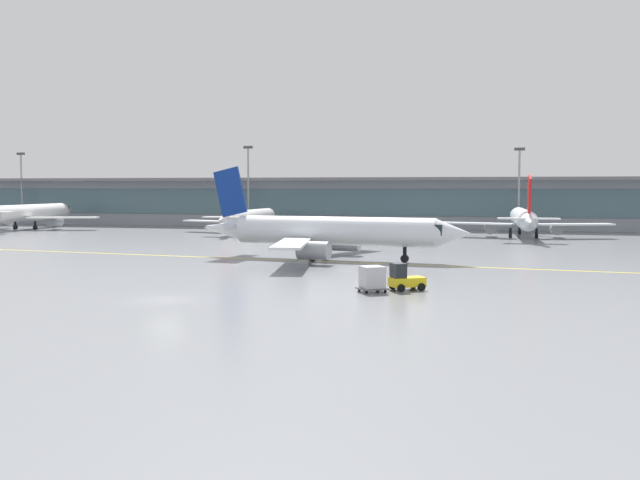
{
  "coord_description": "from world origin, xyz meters",
  "views": [
    {
      "loc": [
        22.68,
        -46.17,
        7.85
      ],
      "look_at": [
        6.62,
        18.08,
        3.0
      ],
      "focal_mm": 40.88,
      "sensor_mm": 36.0,
      "label": 1
    }
  ],
  "objects_px": {
    "taxiing_regional_jet": "(331,232)",
    "apron_light_mast_2": "(519,186)",
    "gate_airplane_0": "(29,213)",
    "baggage_tug": "(404,279)",
    "gate_airplane_1": "(249,218)",
    "cargo_dolly_lead": "(372,278)",
    "apron_light_mast_1": "(248,183)",
    "gate_airplane_2": "(523,219)",
    "apron_light_mast_0": "(22,185)"
  },
  "relations": [
    {
      "from": "taxiing_regional_jet",
      "to": "apron_light_mast_2",
      "type": "height_order",
      "value": "apron_light_mast_2"
    },
    {
      "from": "gate_airplane_0",
      "to": "baggage_tug",
      "type": "xyz_separation_m",
      "value": [
        77.96,
        -63.04,
        -2.1
      ]
    },
    {
      "from": "gate_airplane_0",
      "to": "taxiing_regional_jet",
      "type": "distance_m",
      "value": 79.22
    },
    {
      "from": "gate_airplane_1",
      "to": "apron_light_mast_2",
      "type": "xyz_separation_m",
      "value": [
        44.79,
        12.34,
        5.4
      ]
    },
    {
      "from": "baggage_tug",
      "to": "cargo_dolly_lead",
      "type": "bearing_deg",
      "value": 180.0
    },
    {
      "from": "baggage_tug",
      "to": "apron_light_mast_1",
      "type": "height_order",
      "value": "apron_light_mast_1"
    },
    {
      "from": "gate_airplane_2",
      "to": "apron_light_mast_2",
      "type": "bearing_deg",
      "value": -0.52
    },
    {
      "from": "cargo_dolly_lead",
      "to": "apron_light_mast_2",
      "type": "xyz_separation_m",
      "value": [
        12.11,
        76.91,
        6.91
      ]
    },
    {
      "from": "gate_airplane_2",
      "to": "apron_light_mast_1",
      "type": "xyz_separation_m",
      "value": [
        -50.43,
        15.03,
        5.64
      ]
    },
    {
      "from": "apron_light_mast_1",
      "to": "apron_light_mast_2",
      "type": "bearing_deg",
      "value": -2.31
    },
    {
      "from": "apron_light_mast_0",
      "to": "taxiing_regional_jet",
      "type": "bearing_deg",
      "value": -35.47
    },
    {
      "from": "taxiing_regional_jet",
      "to": "gate_airplane_0",
      "type": "bearing_deg",
      "value": 154.01
    },
    {
      "from": "gate_airplane_2",
      "to": "taxiing_regional_jet",
      "type": "height_order",
      "value": "taxiing_regional_jet"
    },
    {
      "from": "apron_light_mast_1",
      "to": "gate_airplane_2",
      "type": "bearing_deg",
      "value": -16.6
    },
    {
      "from": "apron_light_mast_1",
      "to": "baggage_tug",
      "type": "bearing_deg",
      "value": -62.62
    },
    {
      "from": "gate_airplane_2",
      "to": "apron_light_mast_0",
      "type": "bearing_deg",
      "value": 78.8
    },
    {
      "from": "baggage_tug",
      "to": "gate_airplane_1",
      "type": "bearing_deg",
      "value": 85.57
    },
    {
      "from": "gate_airplane_0",
      "to": "gate_airplane_2",
      "type": "relative_size",
      "value": 1.04
    },
    {
      "from": "apron_light_mast_2",
      "to": "gate_airplane_0",
      "type": "bearing_deg",
      "value": -171.96
    },
    {
      "from": "apron_light_mast_0",
      "to": "apron_light_mast_2",
      "type": "relative_size",
      "value": 1.03
    },
    {
      "from": "gate_airplane_0",
      "to": "gate_airplane_2",
      "type": "height_order",
      "value": "gate_airplane_0"
    },
    {
      "from": "gate_airplane_2",
      "to": "apron_light_mast_1",
      "type": "relative_size",
      "value": 1.85
    },
    {
      "from": "gate_airplane_1",
      "to": "apron_light_mast_0",
      "type": "relative_size",
      "value": 1.72
    },
    {
      "from": "cargo_dolly_lead",
      "to": "taxiing_regional_jet",
      "type": "bearing_deg",
      "value": 77.02
    },
    {
      "from": "gate_airplane_2",
      "to": "apron_light_mast_2",
      "type": "relative_size",
      "value": 1.98
    },
    {
      "from": "apron_light_mast_1",
      "to": "gate_airplane_1",
      "type": "bearing_deg",
      "value": -70.03
    },
    {
      "from": "taxiing_regional_jet",
      "to": "gate_airplane_1",
      "type": "bearing_deg",
      "value": 125.94
    },
    {
      "from": "gate_airplane_0",
      "to": "gate_airplane_1",
      "type": "distance_m",
      "value": 43.05
    },
    {
      "from": "gate_airplane_2",
      "to": "baggage_tug",
      "type": "height_order",
      "value": "gate_airplane_2"
    },
    {
      "from": "gate_airplane_2",
      "to": "taxiing_regional_jet",
      "type": "distance_m",
      "value": 46.23
    },
    {
      "from": "apron_light_mast_0",
      "to": "apron_light_mast_1",
      "type": "bearing_deg",
      "value": -0.7
    },
    {
      "from": "gate_airplane_2",
      "to": "taxiing_regional_jet",
      "type": "relative_size",
      "value": 0.94
    },
    {
      "from": "baggage_tug",
      "to": "cargo_dolly_lead",
      "type": "height_order",
      "value": "baggage_tug"
    },
    {
      "from": "gate_airplane_0",
      "to": "apron_light_mast_1",
      "type": "bearing_deg",
      "value": -71.81
    },
    {
      "from": "baggage_tug",
      "to": "gate_airplane_2",
      "type": "bearing_deg",
      "value": 47.24
    },
    {
      "from": "taxiing_regional_jet",
      "to": "gate_airplane_2",
      "type": "bearing_deg",
      "value": 68.89
    },
    {
      "from": "taxiing_regional_jet",
      "to": "apron_light_mast_0",
      "type": "xyz_separation_m",
      "value": [
        -79.79,
        56.84,
        5.14
      ]
    },
    {
      "from": "taxiing_regional_jet",
      "to": "baggage_tug",
      "type": "distance_m",
      "value": 23.85
    },
    {
      "from": "baggage_tug",
      "to": "apron_light_mast_0",
      "type": "bearing_deg",
      "value": 105.82
    },
    {
      "from": "cargo_dolly_lead",
      "to": "apron_light_mast_0",
      "type": "height_order",
      "value": "apron_light_mast_0"
    },
    {
      "from": "taxiing_regional_jet",
      "to": "apron_light_mast_0",
      "type": "relative_size",
      "value": 2.04
    },
    {
      "from": "gate_airplane_0",
      "to": "apron_light_mast_1",
      "type": "distance_m",
      "value": 40.86
    },
    {
      "from": "cargo_dolly_lead",
      "to": "apron_light_mast_1",
      "type": "bearing_deg",
      "value": 82.27
    },
    {
      "from": "baggage_tug",
      "to": "apron_light_mast_0",
      "type": "relative_size",
      "value": 0.2
    },
    {
      "from": "cargo_dolly_lead",
      "to": "baggage_tug",
      "type": "bearing_deg",
      "value": 0.0
    },
    {
      "from": "taxiing_regional_jet",
      "to": "baggage_tug",
      "type": "relative_size",
      "value": 10.4
    },
    {
      "from": "baggage_tug",
      "to": "apron_light_mast_2",
      "type": "relative_size",
      "value": 0.2
    },
    {
      "from": "gate_airplane_1",
      "to": "apron_light_mast_2",
      "type": "bearing_deg",
      "value": -72.73
    },
    {
      "from": "gate_airplane_2",
      "to": "apron_light_mast_1",
      "type": "distance_m",
      "value": 52.92
    },
    {
      "from": "gate_airplane_1",
      "to": "gate_airplane_2",
      "type": "distance_m",
      "value": 45.22
    }
  ]
}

